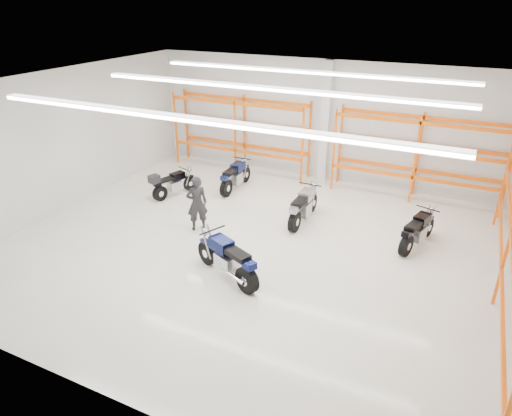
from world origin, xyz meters
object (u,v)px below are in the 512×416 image
at_px(structural_column, 325,123).
at_px(motorcycle_back_d, 417,232).
at_px(motorcycle_back_c, 303,208).
at_px(motorcycle_main, 229,261).
at_px(motorcycle_back_b, 235,177).
at_px(standing_man, 197,203).
at_px(motorcycle_back_a, 171,184).

bearing_deg(structural_column, motorcycle_back_d, -43.62).
bearing_deg(motorcycle_back_c, motorcycle_main, -98.35).
xyz_separation_m(motorcycle_main, motorcycle_back_b, (-2.61, 5.24, -0.05)).
distance_m(motorcycle_main, motorcycle_back_b, 5.86).
relative_size(motorcycle_back_c, standing_man, 1.27).
relative_size(motorcycle_back_c, motorcycle_back_d, 1.09).
xyz_separation_m(motorcycle_back_a, motorcycle_back_c, (4.91, 0.10, 0.03)).
bearing_deg(motorcycle_main, standing_man, 137.34).
bearing_deg(motorcycle_back_b, motorcycle_back_c, -24.23).
height_order(motorcycle_main, structural_column, structural_column).
height_order(motorcycle_back_c, standing_man, standing_man).
height_order(motorcycle_main, motorcycle_back_a, motorcycle_main).
bearing_deg(motorcycle_back_d, standing_man, -164.14).
relative_size(motorcycle_main, motorcycle_back_c, 1.00).
bearing_deg(motorcycle_back_a, motorcycle_back_c, 1.22).
xyz_separation_m(motorcycle_main, motorcycle_back_a, (-4.36, 3.71, -0.07)).
bearing_deg(motorcycle_main, motorcycle_back_d, 43.04).
bearing_deg(motorcycle_back_c, standing_man, -146.23).
distance_m(motorcycle_main, motorcycle_back_c, 3.85).
distance_m(motorcycle_back_a, motorcycle_back_d, 8.37).
relative_size(motorcycle_back_c, structural_column, 0.49).
xyz_separation_m(motorcycle_back_a, motorcycle_back_d, (8.37, 0.04, 0.00)).
height_order(motorcycle_back_a, structural_column, structural_column).
xyz_separation_m(motorcycle_back_d, structural_column, (-4.03, 3.84, 1.77)).
height_order(motorcycle_main, motorcycle_back_b, motorcycle_main).
bearing_deg(motorcycle_back_a, standing_man, -38.00).
distance_m(motorcycle_back_b, structural_column, 3.91).
bearing_deg(structural_column, standing_man, -110.94).
bearing_deg(structural_column, motorcycle_main, -89.85).
relative_size(motorcycle_back_d, standing_man, 1.17).
bearing_deg(motorcycle_main, motorcycle_back_b, 116.53).
bearing_deg(motorcycle_back_d, structural_column, 136.38).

